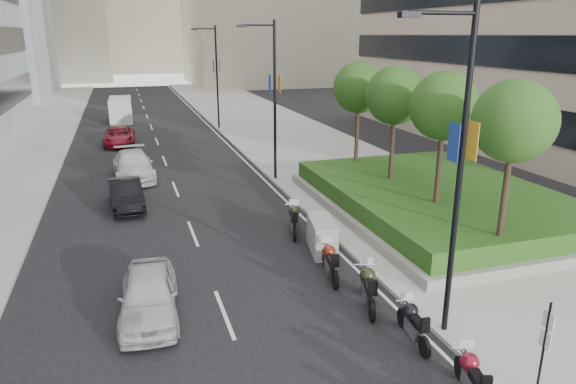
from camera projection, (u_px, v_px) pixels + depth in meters
name	position (u px, v px, depth m)	size (l,w,h in m)	color
sidewalk_right	(289.00, 137.00, 42.48)	(10.00, 100.00, 0.15)	#9E9B93
sidewalk_left	(7.00, 155.00, 36.32)	(8.00, 100.00, 0.15)	#9E9B93
lane_edge	(226.00, 142.00, 40.94)	(0.12, 100.00, 0.01)	silver
lane_centre	(159.00, 146.00, 39.42)	(0.12, 100.00, 0.01)	silver
planter	(437.00, 207.00, 24.50)	(10.00, 14.00, 0.40)	gray
hedge	(438.00, 195.00, 24.32)	(9.40, 13.40, 0.80)	#203E11
tree_0	(514.00, 122.00, 17.11)	(2.80, 2.80, 6.30)	#332319
tree_1	(444.00, 107.00, 20.75)	(2.80, 2.80, 6.30)	#332319
tree_2	(395.00, 96.00, 24.39)	(2.80, 2.80, 6.30)	#332319
tree_3	(359.00, 88.00, 28.03)	(2.80, 2.80, 6.30)	#332319
lamp_post_0	(456.00, 162.00, 13.21)	(2.34, 0.45, 9.00)	black
lamp_post_1	(272.00, 93.00, 28.67)	(2.34, 0.45, 9.00)	black
lamp_post_2	(215.00, 72.00, 45.05)	(2.34, 0.45, 9.00)	black
parking_sign	(544.00, 343.00, 11.73)	(0.06, 0.32, 2.50)	black
motorcycle_1	(472.00, 378.00, 11.95)	(0.85, 2.06, 1.05)	black
motorcycle_2	(413.00, 323.00, 14.24)	(0.69, 2.07, 1.03)	black
motorcycle_3	(368.00, 287.00, 16.08)	(0.99, 2.28, 1.18)	black
motorcycle_4	(330.00, 261.00, 18.00)	(0.74, 2.22, 1.11)	black
motorcycle_5	(322.00, 236.00, 20.09)	(1.28, 2.30, 1.32)	black
motorcycle_6	(294.00, 219.00, 22.04)	(0.93, 2.23, 1.14)	black
car_a	(149.00, 295.00, 15.43)	(1.70, 4.23, 1.44)	#BBBBBD
car_b	(126.00, 194.00, 25.23)	(1.48, 4.24, 1.40)	black
car_c	(133.00, 165.00, 30.42)	(2.20, 5.42, 1.57)	silver
car_d	(119.00, 136.00, 39.76)	(2.28, 4.94, 1.37)	maroon
delivery_van	(121.00, 111.00, 50.41)	(2.16, 5.42, 2.26)	silver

